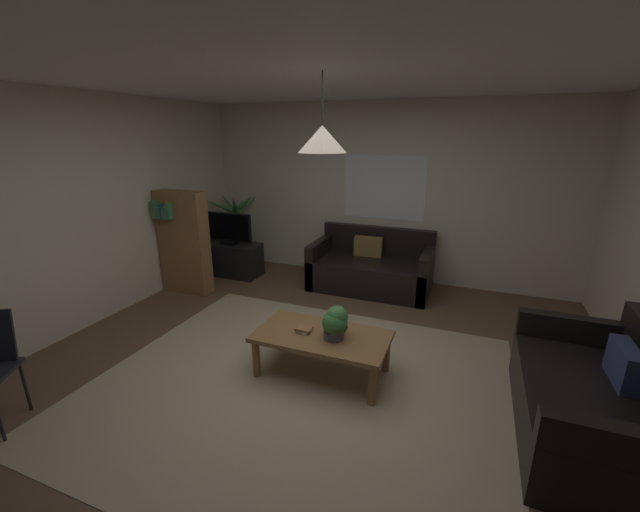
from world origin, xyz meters
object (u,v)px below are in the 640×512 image
object	(u,v)px
book_on_table_0	(304,330)
potted_palm_corner	(236,230)
book_on_table_1	(304,328)
bookshelf_corner	(183,242)
couch_right_side	(594,407)
coffee_table	(322,340)
remote_on_table_0	(343,330)
tv_stand	(232,259)
pendant_lamp	(322,139)
tv	(229,228)
potted_plant_on_table	(335,322)
couch_under_window	(371,270)

from	to	relation	value
book_on_table_0	potted_palm_corner	bearing A→B (deg)	133.50
book_on_table_1	bookshelf_corner	size ratio (longest dim) A/B	0.10
couch_right_side	coffee_table	xyz separation A→B (m)	(-2.09, 0.05, 0.07)
coffee_table	remote_on_table_0	bearing A→B (deg)	37.41
tv_stand	pendant_lamp	xyz separation A→B (m)	(2.27, -1.97, 1.83)
book_on_table_1	pendant_lamp	xyz separation A→B (m)	(0.17, 0.02, 1.64)
pendant_lamp	potted_palm_corner	bearing A→B (deg)	135.70
tv_stand	tv	world-z (taller)	tv
potted_palm_corner	pendant_lamp	world-z (taller)	pendant_lamp
coffee_table	potted_palm_corner	bearing A→B (deg)	135.70
couch_right_side	book_on_table_1	distance (m)	2.26
remote_on_table_0	potted_plant_on_table	bearing A→B (deg)	81.51
couch_right_side	tv_stand	bearing A→B (deg)	-114.76
couch_right_side	remote_on_table_0	bearing A→B (deg)	-94.87
book_on_table_0	tv	xyz separation A→B (m)	(-2.11, 1.96, 0.33)
book_on_table_0	tv	distance (m)	2.90
couch_under_window	coffee_table	size ratio (longest dim) A/B	1.37
couch_right_side	book_on_table_0	size ratio (longest dim) A/B	12.48
coffee_table	potted_plant_on_table	size ratio (longest dim) A/B	3.92
coffee_table	book_on_table_1	distance (m)	0.19
couch_under_window	book_on_table_0	bearing A→B (deg)	-91.19
remote_on_table_0	bookshelf_corner	size ratio (longest dim) A/B	0.11
bookshelf_corner	pendant_lamp	bearing A→B (deg)	-25.07
potted_palm_corner	tv_stand	bearing A→B (deg)	-67.84
potted_plant_on_table	potted_palm_corner	distance (m)	3.53
couch_right_side	potted_palm_corner	xyz separation A→B (m)	(-4.53, 2.43, 0.33)
bookshelf_corner	pendant_lamp	distance (m)	3.04
book_on_table_1	pendant_lamp	bearing A→B (deg)	7.42
remote_on_table_0	tv	distance (m)	3.06
remote_on_table_0	potted_palm_corner	world-z (taller)	potted_palm_corner
coffee_table	potted_plant_on_table	world-z (taller)	potted_plant_on_table
coffee_table	potted_plant_on_table	xyz separation A→B (m)	(0.14, -0.03, 0.22)
tv_stand	pendant_lamp	distance (m)	3.52
couch_under_window	book_on_table_1	distance (m)	2.24
coffee_table	tv	size ratio (longest dim) A/B	1.57
potted_palm_corner	tv	bearing A→B (deg)	-68.83
potted_plant_on_table	book_on_table_0	bearing A→B (deg)	178.01
tv_stand	potted_palm_corner	bearing A→B (deg)	112.16
pendant_lamp	tv_stand	bearing A→B (deg)	139.16
tv	coffee_table	bearing A→B (deg)	-40.53
couch_under_window	pendant_lamp	xyz separation A→B (m)	(0.12, -2.22, 1.81)
potted_plant_on_table	tv_stand	xyz separation A→B (m)	(-2.41, 1.99, -0.31)
book_on_table_0	tv_stand	size ratio (longest dim) A/B	0.14
couch_under_window	potted_palm_corner	distance (m)	2.35
couch_under_window	coffee_table	bearing A→B (deg)	-86.90
tv	pendant_lamp	distance (m)	3.28
couch_under_window	potted_plant_on_table	xyz separation A→B (m)	(0.26, -2.24, 0.29)
couch_right_side	pendant_lamp	world-z (taller)	pendant_lamp
couch_right_side	tv	xyz separation A→B (m)	(-4.36, 1.99, 0.47)
book_on_table_0	potted_plant_on_table	world-z (taller)	potted_plant_on_table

